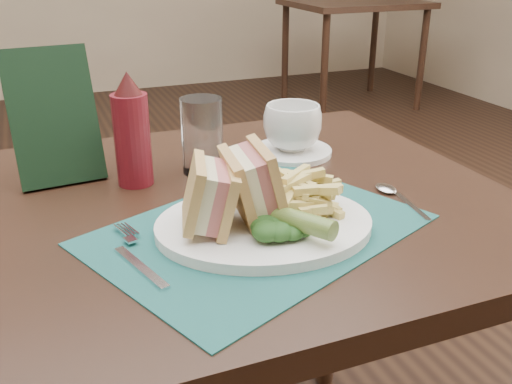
# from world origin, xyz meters

# --- Properties ---
(floor) EXTENTS (7.00, 7.00, 0.00)m
(floor) POSITION_xyz_m (0.00, 0.00, 0.00)
(floor) COLOR black
(floor) RESTS_ON ground
(wall_back) EXTENTS (6.00, 0.00, 6.00)m
(wall_back) POSITION_xyz_m (0.00, 3.50, 0.00)
(wall_back) COLOR tan
(wall_back) RESTS_ON ground
(table_bg_right) EXTENTS (0.90, 0.75, 0.75)m
(table_bg_right) POSITION_xyz_m (1.97, 2.39, 0.38)
(table_bg_right) COLOR black
(table_bg_right) RESTS_ON ground
(placemat) EXTENTS (0.52, 0.46, 0.00)m
(placemat) POSITION_xyz_m (0.01, -0.62, 0.75)
(placemat) COLOR #184D4A
(placemat) RESTS_ON table_main
(plate) EXTENTS (0.34, 0.29, 0.01)m
(plate) POSITION_xyz_m (0.02, -0.63, 0.76)
(plate) COLOR white
(plate) RESTS_ON placemat
(sandwich_half_a) EXTENTS (0.10, 0.11, 0.10)m
(sandwich_half_a) POSITION_xyz_m (-0.07, -0.62, 0.82)
(sandwich_half_a) COLOR tan
(sandwich_half_a) RESTS_ON plate
(sandwich_half_b) EXTENTS (0.09, 0.11, 0.10)m
(sandwich_half_b) POSITION_xyz_m (-0.01, -0.61, 0.82)
(sandwich_half_b) COLOR tan
(sandwich_half_b) RESTS_ON plate
(kale_garnish) EXTENTS (0.11, 0.08, 0.03)m
(kale_garnish) POSITION_xyz_m (0.03, -0.68, 0.78)
(kale_garnish) COLOR #193C15
(kale_garnish) RESTS_ON plate
(pickle_spear) EXTENTS (0.08, 0.12, 0.03)m
(pickle_spear) POSITION_xyz_m (0.04, -0.68, 0.79)
(pickle_spear) COLOR #4D6727
(pickle_spear) RESTS_ON plate
(fries_pile) EXTENTS (0.18, 0.20, 0.06)m
(fries_pile) POSITION_xyz_m (0.08, -0.62, 0.80)
(fries_pile) COLOR #CDBB66
(fries_pile) RESTS_ON plate
(fork) EXTENTS (0.08, 0.17, 0.01)m
(fork) POSITION_xyz_m (-0.16, -0.64, 0.76)
(fork) COLOR silver
(fork) RESTS_ON placemat
(spoon) EXTENTS (0.05, 0.15, 0.01)m
(spoon) POSITION_xyz_m (0.26, -0.61, 0.76)
(spoon) COLOR silver
(spoon) RESTS_ON table_main
(saucer) EXTENTS (0.20, 0.20, 0.01)m
(saucer) POSITION_xyz_m (0.19, -0.35, 0.76)
(saucer) COLOR white
(saucer) RESTS_ON table_main
(coffee_cup) EXTENTS (0.15, 0.15, 0.09)m
(coffee_cup) POSITION_xyz_m (0.19, -0.35, 0.80)
(coffee_cup) COLOR white
(coffee_cup) RESTS_ON saucer
(drinking_glass) EXTENTS (0.07, 0.07, 0.13)m
(drinking_glass) POSITION_xyz_m (0.01, -0.38, 0.81)
(drinking_glass) COLOR silver
(drinking_glass) RESTS_ON table_main
(ketchup_bottle) EXTENTS (0.06, 0.06, 0.19)m
(ketchup_bottle) POSITION_xyz_m (-0.11, -0.39, 0.84)
(ketchup_bottle) COLOR #5A0F18
(ketchup_bottle) RESTS_ON table_main
(check_presenter) EXTENTS (0.14, 0.10, 0.22)m
(check_presenter) POSITION_xyz_m (-0.22, -0.32, 0.86)
(check_presenter) COLOR black
(check_presenter) RESTS_ON table_main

